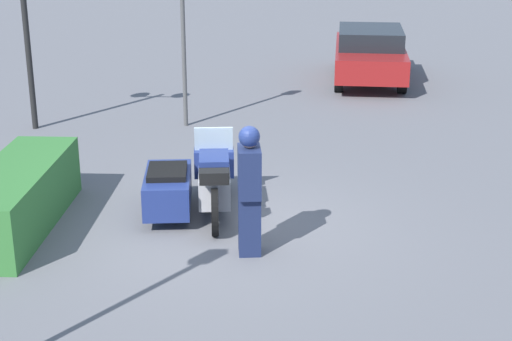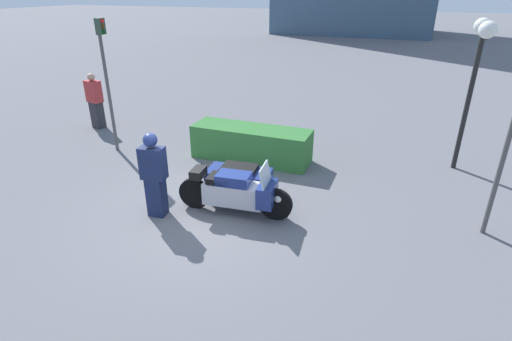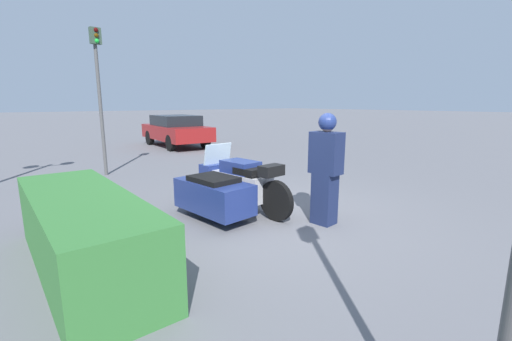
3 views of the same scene
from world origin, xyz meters
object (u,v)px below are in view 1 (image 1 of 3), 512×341
Objects in this scene: hedge_bush_curbside at (18,198)px; parked_car_background at (370,53)px; police_motorcycle at (190,182)px; traffic_light_near at (182,8)px; officer_rider at (249,187)px.

parked_car_background is (10.03, -5.97, 0.29)m from hedge_bush_curbside.
traffic_light_near is at bearing 2.49° from police_motorcycle.
traffic_light_near reaches higher than parked_car_background.
traffic_light_near is at bearing -80.89° from officer_rider.
hedge_bush_curbside is (0.72, 3.41, -0.49)m from officer_rider.
police_motorcycle is at bearing -61.89° from officer_rider.
hedge_bush_curbside is 0.84× the size of traffic_light_near.
police_motorcycle is 2.53m from hedge_bush_curbside.
parked_car_background is at bearing -30.77° from hedge_bush_curbside.
parked_car_background is (4.53, -4.25, -1.72)m from traffic_light_near.
officer_rider is (-1.46, -0.99, 0.47)m from police_motorcycle.
traffic_light_near is 6.45m from parked_car_background.
hedge_bush_curbside is (-0.74, 2.42, -0.02)m from police_motorcycle.
officer_rider is 3.52m from hedge_bush_curbside.
officer_rider reaches higher than parked_car_background.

